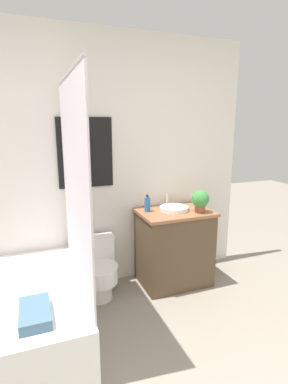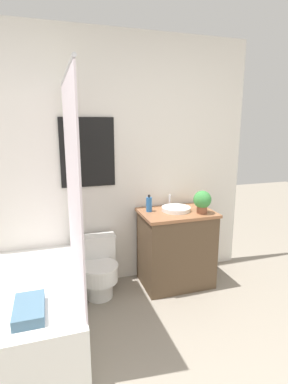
# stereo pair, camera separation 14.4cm
# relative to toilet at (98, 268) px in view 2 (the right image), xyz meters

# --- Properties ---
(wall_back) EXTENTS (3.08, 0.07, 2.50)m
(wall_back) POSITION_rel_toilet_xyz_m (0.13, 0.27, 0.97)
(wall_back) COLOR white
(wall_back) RESTS_ON ground_plane
(shower_area) EXTENTS (0.69, 1.36, 1.98)m
(shower_area) POSITION_rel_toilet_xyz_m (-0.55, -0.43, 0.00)
(shower_area) COLOR white
(shower_area) RESTS_ON ground_plane
(toilet) EXTENTS (0.39, 0.47, 0.57)m
(toilet) POSITION_rel_toilet_xyz_m (0.00, 0.00, 0.00)
(toilet) COLOR white
(toilet) RESTS_ON ground_plane
(vanity) EXTENTS (0.73, 0.52, 0.78)m
(vanity) POSITION_rel_toilet_xyz_m (0.80, -0.03, 0.11)
(vanity) COLOR brown
(vanity) RESTS_ON ground_plane
(sink) EXTENTS (0.29, 0.33, 0.13)m
(sink) POSITION_rel_toilet_xyz_m (0.80, -0.00, 0.52)
(sink) COLOR white
(sink) RESTS_ON vanity
(soap_bottle) EXTENTS (0.06, 0.06, 0.17)m
(soap_bottle) POSITION_rel_toilet_xyz_m (0.54, 0.06, 0.58)
(soap_bottle) COLOR #2D6BB2
(soap_bottle) RESTS_ON vanity
(potted_plant) EXTENTS (0.17, 0.17, 0.22)m
(potted_plant) POSITION_rel_toilet_xyz_m (1.01, -0.16, 0.63)
(potted_plant) COLOR brown
(potted_plant) RESTS_ON vanity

